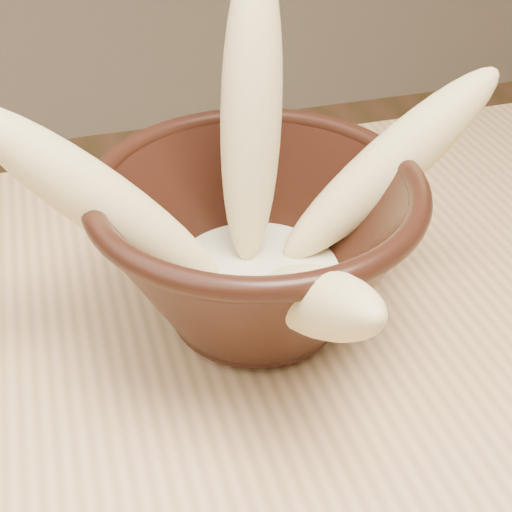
# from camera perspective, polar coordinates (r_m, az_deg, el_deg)

# --- Properties ---
(bowl) EXTENTS (0.23, 0.23, 0.13)m
(bowl) POSITION_cam_1_polar(r_m,az_deg,el_deg) (0.50, -0.00, 0.99)
(bowl) COLOR black
(bowl) RESTS_ON table
(milk_puddle) EXTENTS (0.13, 0.13, 0.02)m
(milk_puddle) POSITION_cam_1_polar(r_m,az_deg,el_deg) (0.52, 0.00, -1.80)
(milk_puddle) COLOR beige
(milk_puddle) RESTS_ON bowl
(banana_upright) EXTENTS (0.08, 0.11, 0.22)m
(banana_upright) POSITION_cam_1_polar(r_m,az_deg,el_deg) (0.50, -0.39, 11.37)
(banana_upright) COLOR #DDCD82
(banana_upright) RESTS_ON bowl
(banana_left) EXTENTS (0.18, 0.08, 0.17)m
(banana_left) POSITION_cam_1_polar(r_m,az_deg,el_deg) (0.47, -12.13, 4.16)
(banana_left) COLOR #DDCD82
(banana_left) RESTS_ON bowl
(banana_right) EXTENTS (0.18, 0.05, 0.16)m
(banana_right) POSITION_cam_1_polar(r_m,az_deg,el_deg) (0.52, 10.48, 7.01)
(banana_right) COLOR #DDCD82
(banana_right) RESTS_ON bowl
(banana_front) EXTENTS (0.05, 0.17, 0.12)m
(banana_front) POSITION_cam_1_polar(r_m,az_deg,el_deg) (0.42, 4.69, -3.56)
(banana_front) COLOR #DDCD82
(banana_front) RESTS_ON bowl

